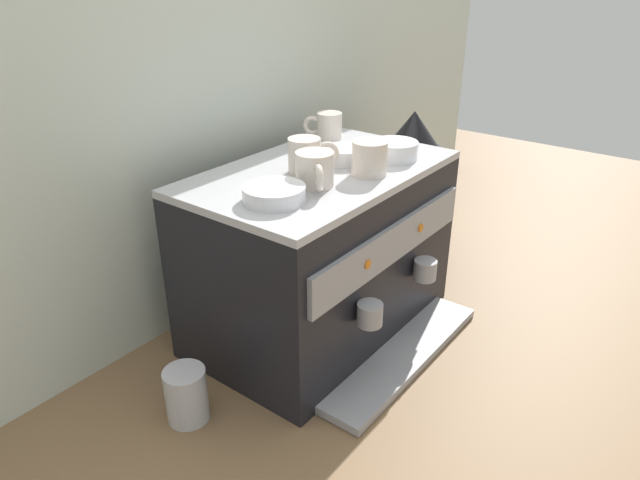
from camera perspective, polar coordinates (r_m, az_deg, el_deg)
The scene contains 12 objects.
ground_plane at distance 1.54m, azimuth -0.00°, elevation -8.22°, with size 4.00×4.00×0.00m, color brown.
tiled_backsplash_wall at distance 1.53m, azimuth -9.43°, elevation 11.69°, with size 2.80×0.03×1.00m, color silver.
espresso_machine at distance 1.43m, azimuth 0.15°, elevation -1.24°, with size 0.65×0.51×0.43m.
ceramic_cup_0 at distance 1.23m, azimuth -0.50°, elevation 6.91°, with size 0.10×0.11×0.07m.
ceramic_cup_1 at distance 1.58m, azimuth 0.78°, elevation 11.15°, with size 0.08×0.10×0.07m.
ceramic_cup_2 at distance 1.31m, azimuth 4.91°, elevation 8.09°, with size 0.11×0.09×0.08m.
ceramic_cup_3 at distance 1.32m, azimuth -1.35°, elevation 8.31°, with size 0.10×0.09×0.08m.
ceramic_bowl_0 at distance 1.40m, azimuth 2.60°, elevation 8.35°, with size 0.10×0.10×0.04m.
ceramic_bowl_1 at distance 1.16m, azimuth -4.53°, elevation 4.52°, with size 0.13×0.13×0.03m.
ceramic_bowl_2 at distance 1.43m, azimuth 7.34°, elevation 8.72°, with size 0.11×0.11×0.04m.
coffee_grinder at distance 1.81m, azimuth 8.77°, elevation 4.92°, with size 0.18×0.18×0.47m.
milk_pitcher at distance 1.26m, azimuth -12.99°, elevation -14.60°, with size 0.09×0.09×0.12m, color #B7B7BC.
Camera 1 is at (-1.01, -0.77, 0.87)m, focal length 32.58 mm.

